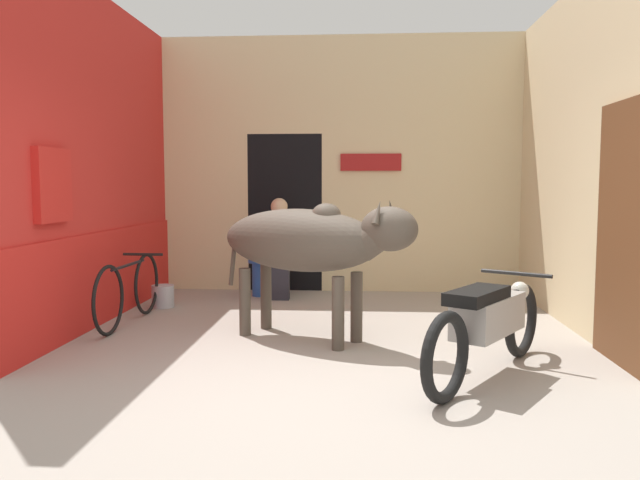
% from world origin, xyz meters
% --- Properties ---
extents(ground_plane, '(30.00, 30.00, 0.00)m').
position_xyz_m(ground_plane, '(0.00, 0.00, 0.00)').
color(ground_plane, '#9E9389').
extents(wall_left_shopfront, '(0.25, 4.05, 3.41)m').
position_xyz_m(wall_left_shopfront, '(-2.47, 2.01, 1.65)').
color(wall_left_shopfront, red).
rests_on(wall_left_shopfront, ground_plane).
extents(wall_back_with_doorway, '(4.78, 0.93, 3.41)m').
position_xyz_m(wall_back_with_doorway, '(-0.25, 4.29, 1.48)').
color(wall_back_with_doorway, beige).
rests_on(wall_back_with_doorway, ground_plane).
extents(wall_right_with_door, '(0.22, 4.05, 3.41)m').
position_xyz_m(wall_right_with_door, '(2.47, 1.97, 1.68)').
color(wall_right_with_door, beige).
rests_on(wall_right_with_door, ground_plane).
extents(cow, '(1.99, 1.35, 1.32)m').
position_xyz_m(cow, '(-0.17, 1.34, 0.92)').
color(cow, '#4C4238').
rests_on(cow, ground_plane).
extents(motorcycle_near, '(1.18, 1.73, 0.74)m').
position_xyz_m(motorcycle_near, '(1.25, 0.31, 0.42)').
color(motorcycle_near, black).
rests_on(motorcycle_near, ground_plane).
extents(bicycle, '(0.44, 1.69, 0.69)m').
position_xyz_m(bicycle, '(-2.09, 1.89, 0.35)').
color(bicycle, black).
rests_on(bicycle, ground_plane).
extents(shopkeeper_seated, '(0.41, 0.34, 1.27)m').
position_xyz_m(shopkeeper_seated, '(-0.74, 3.47, 0.67)').
color(shopkeeper_seated, '#282833').
rests_on(shopkeeper_seated, ground_plane).
extents(plastic_stool, '(0.33, 0.33, 0.47)m').
position_xyz_m(plastic_stool, '(-1.00, 3.60, 0.25)').
color(plastic_stool, '#2856B2').
rests_on(plastic_stool, ground_plane).
extents(bucket, '(0.26, 0.26, 0.26)m').
position_xyz_m(bucket, '(-2.03, 2.77, 0.13)').
color(bucket, '#A8A8B2').
rests_on(bucket, ground_plane).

